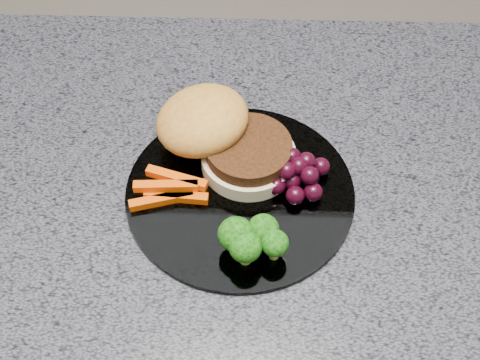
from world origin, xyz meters
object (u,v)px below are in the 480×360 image
(burger, at_px, (219,135))
(grape_bunch, at_px, (297,173))
(island_cabinet, at_px, (201,351))
(plate, at_px, (240,192))

(burger, distance_m, grape_bunch, 0.10)
(island_cabinet, height_order, burger, burger)
(island_cabinet, height_order, grape_bunch, grape_bunch)
(island_cabinet, relative_size, plate, 4.62)
(plate, xyz_separation_m, burger, (-0.03, 0.06, 0.03))
(plate, bearing_deg, grape_bunch, 12.71)
(plate, bearing_deg, burger, 113.62)
(grape_bunch, bearing_deg, plate, -167.29)
(island_cabinet, relative_size, grape_bunch, 15.33)
(grape_bunch, bearing_deg, island_cabinet, -179.28)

